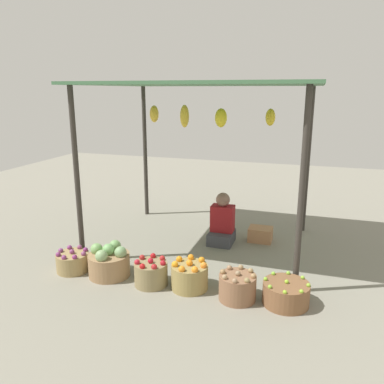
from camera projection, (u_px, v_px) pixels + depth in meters
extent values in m
plane|color=gray|center=(203.00, 243.00, 5.89)|extent=(14.00, 14.00, 0.00)
cylinder|color=#38332D|center=(77.00, 177.00, 5.03)|extent=(0.07, 0.07, 2.32)
cylinder|color=#38332D|center=(302.00, 195.00, 4.19)|extent=(0.07, 0.07, 2.32)
cylinder|color=#38332D|center=(145.00, 153.00, 6.99)|extent=(0.07, 0.07, 2.32)
cylinder|color=#38332D|center=(308.00, 161.00, 6.15)|extent=(0.07, 0.07, 2.32)
cube|color=#47774F|center=(205.00, 84.00, 5.29)|extent=(3.13, 2.43, 0.04)
ellipsoid|color=yellow|center=(154.00, 114.00, 5.95)|extent=(0.14, 0.14, 0.26)
ellipsoid|color=yellow|center=(185.00, 116.00, 5.45)|extent=(0.13, 0.13, 0.31)
ellipsoid|color=yellow|center=(221.00, 118.00, 5.12)|extent=(0.16, 0.16, 0.25)
ellipsoid|color=yellow|center=(270.00, 117.00, 5.23)|extent=(0.13, 0.13, 0.23)
cube|color=#3E4049|center=(221.00, 237.00, 5.88)|extent=(0.36, 0.44, 0.18)
cube|color=maroon|center=(223.00, 218.00, 5.85)|extent=(0.34, 0.22, 0.40)
sphere|color=#856353|center=(223.00, 200.00, 5.78)|extent=(0.21, 0.21, 0.21)
cylinder|color=#9B8353|center=(73.00, 262.00, 4.98)|extent=(0.42, 0.42, 0.23)
sphere|color=#853C6E|center=(72.00, 252.00, 4.94)|extent=(0.06, 0.06, 0.06)
sphere|color=#813F68|center=(84.00, 254.00, 4.89)|extent=(0.06, 0.06, 0.06)
sphere|color=#7E2E6F|center=(85.00, 250.00, 5.02)|extent=(0.06, 0.06, 0.06)
sphere|color=#823E68|center=(80.00, 247.00, 5.10)|extent=(0.06, 0.06, 0.06)
sphere|color=#7E3370|center=(70.00, 248.00, 5.09)|extent=(0.06, 0.06, 0.06)
sphere|color=#7D3D73|center=(61.00, 251.00, 4.99)|extent=(0.06, 0.06, 0.06)
sphere|color=#7B3169|center=(58.00, 255.00, 4.87)|extent=(0.06, 0.06, 0.06)
sphere|color=#853B6E|center=(64.00, 257.00, 4.79)|extent=(0.06, 0.06, 0.06)
sphere|color=#833069|center=(75.00, 257.00, 4.80)|extent=(0.06, 0.06, 0.06)
cylinder|color=#997550|center=(109.00, 265.00, 4.84)|extent=(0.51, 0.51, 0.29)
sphere|color=#74AD64|center=(108.00, 250.00, 4.79)|extent=(0.15, 0.15, 0.15)
sphere|color=#7EA46D|center=(121.00, 252.00, 4.75)|extent=(0.15, 0.15, 0.15)
sphere|color=#74A35F|center=(115.00, 246.00, 4.95)|extent=(0.15, 0.15, 0.15)
sphere|color=#77A65F|center=(97.00, 249.00, 4.84)|extent=(0.15, 0.15, 0.15)
sphere|color=#84A66E|center=(101.00, 256.00, 4.64)|extent=(0.15, 0.15, 0.15)
cylinder|color=#8C7C53|center=(151.00, 274.00, 4.61)|extent=(0.40, 0.40, 0.28)
sphere|color=red|center=(151.00, 261.00, 4.57)|extent=(0.07, 0.07, 0.07)
sphere|color=#AC1923|center=(163.00, 263.00, 4.53)|extent=(0.07, 0.07, 0.07)
sphere|color=red|center=(162.00, 258.00, 4.66)|extent=(0.07, 0.07, 0.07)
sphere|color=#B1161B|center=(153.00, 256.00, 4.73)|extent=(0.07, 0.07, 0.07)
sphere|color=#A82424|center=(142.00, 257.00, 4.68)|extent=(0.07, 0.07, 0.07)
sphere|color=#B71F2D|center=(137.00, 262.00, 4.55)|extent=(0.07, 0.07, 0.07)
sphere|color=red|center=(142.00, 266.00, 4.44)|extent=(0.07, 0.07, 0.07)
sphere|color=#B12024|center=(154.00, 267.00, 4.43)|extent=(0.07, 0.07, 0.07)
cylinder|color=#9B854C|center=(190.00, 277.00, 4.52)|extent=(0.43, 0.43, 0.29)
sphere|color=orange|center=(190.00, 263.00, 4.48)|extent=(0.08, 0.08, 0.08)
sphere|color=orange|center=(204.00, 265.00, 4.43)|extent=(0.08, 0.08, 0.08)
sphere|color=orange|center=(202.00, 260.00, 4.57)|extent=(0.08, 0.08, 0.08)
sphere|color=orange|center=(191.00, 257.00, 4.65)|extent=(0.08, 0.08, 0.08)
sphere|color=orange|center=(179.00, 259.00, 4.60)|extent=(0.08, 0.08, 0.08)
sphere|color=orange|center=(175.00, 264.00, 4.46)|extent=(0.08, 0.08, 0.08)
sphere|color=orange|center=(182.00, 269.00, 4.34)|extent=(0.08, 0.08, 0.08)
sphere|color=orange|center=(195.00, 270.00, 4.33)|extent=(0.08, 0.08, 0.08)
cylinder|color=#8A6144|center=(237.00, 287.00, 4.29)|extent=(0.41, 0.41, 0.29)
sphere|color=#987E5E|center=(238.00, 273.00, 4.24)|extent=(0.06, 0.06, 0.06)
sphere|color=#A68054|center=(253.00, 276.00, 4.19)|extent=(0.06, 0.06, 0.06)
sphere|color=#9B7F56|center=(251.00, 271.00, 4.32)|extent=(0.06, 0.06, 0.06)
sphere|color=#977A54|center=(241.00, 267.00, 4.40)|extent=(0.06, 0.06, 0.06)
sphere|color=#9C7655|center=(229.00, 268.00, 4.39)|extent=(0.06, 0.06, 0.06)
sphere|color=#9C784E|center=(223.00, 272.00, 4.30)|extent=(0.06, 0.06, 0.06)
sphere|color=#A2825C|center=(225.00, 277.00, 4.17)|extent=(0.06, 0.06, 0.06)
sphere|color=#9A7858|center=(235.00, 281.00, 4.09)|extent=(0.06, 0.06, 0.06)
sphere|color=#978252|center=(247.00, 280.00, 4.10)|extent=(0.06, 0.06, 0.06)
cylinder|color=brown|center=(286.00, 293.00, 4.20)|extent=(0.50, 0.50, 0.25)
sphere|color=#95CA30|center=(287.00, 282.00, 4.16)|extent=(0.04, 0.04, 0.04)
sphere|color=#91C137|center=(308.00, 285.00, 4.10)|extent=(0.04, 0.04, 0.04)
sphere|color=#8DC238|center=(303.00, 278.00, 4.26)|extent=(0.04, 0.04, 0.04)
sphere|color=#87C73C|center=(288.00, 273.00, 4.37)|extent=(0.04, 0.04, 0.04)
sphere|color=#8AD03A|center=(273.00, 273.00, 4.36)|extent=(0.04, 0.04, 0.04)
sphere|color=#8BC733|center=(266.00, 279.00, 4.23)|extent=(0.04, 0.04, 0.04)
sphere|color=#88BE37|center=(270.00, 287.00, 4.06)|extent=(0.04, 0.04, 0.04)
sphere|color=#96C031|center=(285.00, 292.00, 3.96)|extent=(0.04, 0.04, 0.04)
sphere|color=#94C836|center=(301.00, 291.00, 3.97)|extent=(0.04, 0.04, 0.04)
cube|color=#AA7851|center=(260.00, 234.00, 5.96)|extent=(0.36, 0.28, 0.21)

